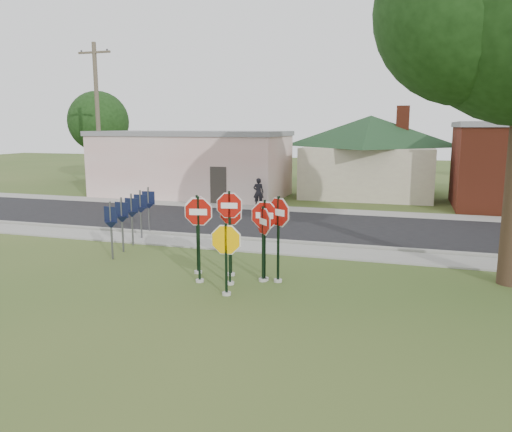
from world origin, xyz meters
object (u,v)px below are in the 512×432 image
(stop_sign_left, at_px, (199,226))
(pedestrian, at_px, (258,192))
(utility_pole_near, at_px, (98,119))
(stop_sign_center, at_px, (230,225))
(stop_sign_yellow, at_px, (226,251))

(stop_sign_left, bearing_deg, pedestrian, 99.66)
(stop_sign_left, bearing_deg, utility_pole_near, 132.24)
(stop_sign_center, bearing_deg, stop_sign_left, -177.11)
(stop_sign_center, height_order, utility_pole_near, utility_pole_near)
(stop_sign_center, bearing_deg, pedestrian, 103.47)
(stop_sign_center, bearing_deg, stop_sign_yellow, -75.82)
(stop_sign_yellow, height_order, stop_sign_left, stop_sign_left)
(stop_sign_yellow, xyz_separation_m, stop_sign_left, (-1.15, 0.85, 0.42))
(pedestrian, bearing_deg, utility_pole_near, -14.17)
(stop_sign_left, xyz_separation_m, utility_pole_near, (-12.88, 14.18, 3.31))
(stop_sign_center, height_order, stop_sign_yellow, stop_sign_center)
(stop_sign_center, relative_size, pedestrian, 1.75)
(stop_sign_yellow, distance_m, stop_sign_left, 1.49)
(stop_sign_center, xyz_separation_m, stop_sign_left, (-0.93, -0.05, -0.09))
(stop_sign_center, distance_m, stop_sign_yellow, 1.06)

